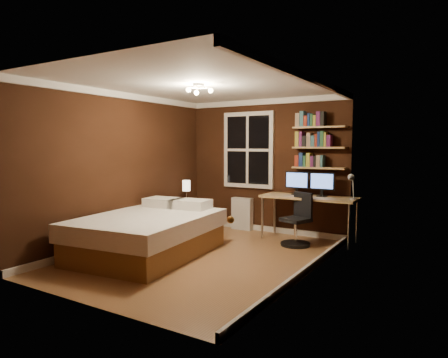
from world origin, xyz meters
The scene contains 24 objects.
floor centered at (0.00, 0.00, 0.00)m, with size 4.20×4.20×0.00m, color brown.
wall_back centered at (0.00, 2.10, 1.25)m, with size 3.20×0.04×2.50m, color black.
wall_left centered at (-1.60, 0.00, 1.25)m, with size 0.04×4.20×2.50m, color black.
wall_right centered at (1.60, 0.00, 1.25)m, with size 0.04×4.20×2.50m, color black.
ceiling centered at (0.00, 0.00, 2.50)m, with size 3.20×4.20×0.02m, color white.
window centered at (-0.35, 2.06, 1.55)m, with size 1.06×0.06×1.46m, color silver.
door centered at (1.59, -1.55, 1.02)m, with size 0.03×0.82×2.05m, color black, non-canonical shape.
door_knob centered at (1.55, -1.85, 1.00)m, with size 0.06×0.06×0.06m, color #C58B3C.
ceiling_fixture centered at (0.00, -0.10, 2.40)m, with size 0.44×0.44×0.18m, color beige, non-canonical shape.
bookshelf_lower centered at (1.08, 1.98, 1.25)m, with size 0.92×0.22×0.03m, color tan.
books_row_lower centered at (1.08, 1.98, 1.38)m, with size 0.48×0.16×0.23m, color maroon, non-canonical shape.
bookshelf_middle centered at (1.08, 1.98, 1.60)m, with size 0.92×0.22×0.03m, color tan.
books_row_middle centered at (1.08, 1.98, 1.73)m, with size 0.60×0.16×0.23m, color navy, non-canonical shape.
bookshelf_upper centered at (1.08, 1.98, 1.95)m, with size 0.92×0.22×0.03m, color tan.
books_row_upper centered at (1.08, 1.98, 2.08)m, with size 0.48×0.16×0.23m, color #265839, non-canonical shape.
bed centered at (-0.76, -0.32, 0.32)m, with size 1.82×2.36×0.75m.
nightstand centered at (-1.27, 1.30, 0.27)m, with size 0.43×0.43×0.54m, color brown.
bedside_lamp centered at (-1.27, 1.30, 0.76)m, with size 0.15×0.15×0.43m, color white, non-canonical shape.
radiator centered at (-0.44, 1.99, 0.31)m, with size 0.41×0.14×0.62m, color silver.
desk centered at (0.98, 1.78, 0.71)m, with size 1.62×0.61×0.77m.
monitor_left centered at (0.73, 1.86, 0.98)m, with size 0.43×0.12×0.41m, color black, non-canonical shape.
monitor_right centered at (1.18, 1.86, 0.98)m, with size 0.43×0.12×0.41m, color black, non-canonical shape.
desk_lamp centered at (1.72, 1.68, 0.99)m, with size 0.14×0.32×0.44m, color silver, non-canonical shape.
office_chair centered at (0.94, 1.36, 0.32)m, with size 0.50×0.50×0.87m.
Camera 1 is at (3.26, -4.77, 1.64)m, focal length 32.00 mm.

